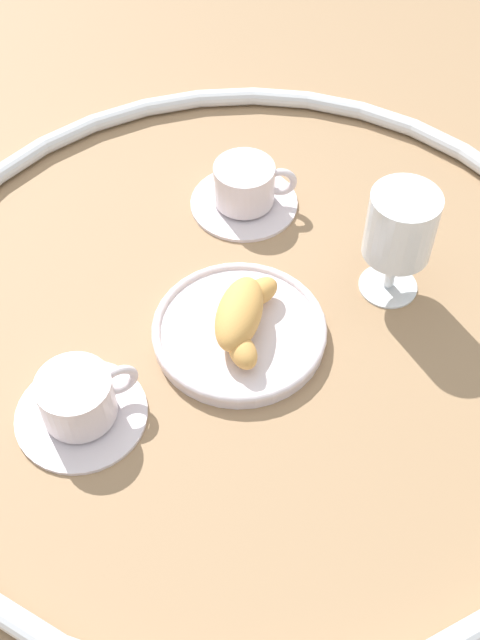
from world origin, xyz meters
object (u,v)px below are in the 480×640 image
Objects in this scene: croissant_large at (243,315)px; juice_glass_left at (400,231)px; pastry_plate at (240,331)px; coffee_cup_far at (79,402)px; coffee_cup_near at (245,189)px.

croissant_large is 0.96× the size of juice_glass_left.
croissant_large is 0.19m from juice_glass_left.
coffee_cup_far reaches higher than pastry_plate.
juice_glass_left reaches higher than coffee_cup_near.
pastry_plate is 0.21m from coffee_cup_near.
pastry_plate is 1.41× the size of coffee_cup_far.
croissant_large is at bearing 100.31° from pastry_plate.
juice_glass_left is (-0.29, 0.23, 0.07)m from coffee_cup_far.
pastry_plate is at bearing 146.03° from coffee_cup_far.
coffee_cup_near is 1.00× the size of coffee_cup_far.
pastry_plate is 0.20m from juice_glass_left.
pastry_plate is 0.19m from coffee_cup_far.
juice_glass_left is (-0.14, 0.13, 0.08)m from pastry_plate.
croissant_large and coffee_cup_far have the same top height.
juice_glass_left is at bearing 137.50° from croissant_large.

